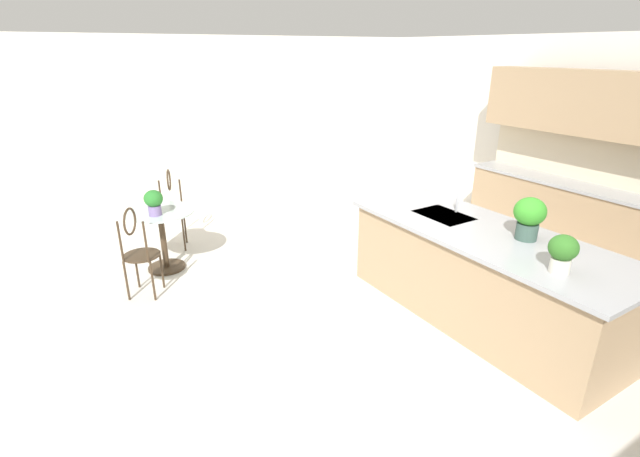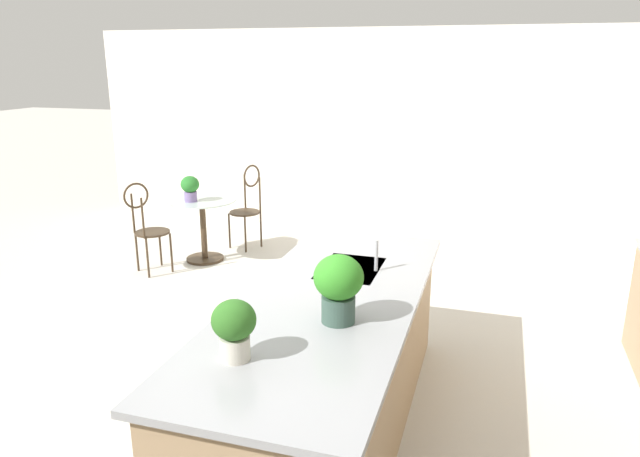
# 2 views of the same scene
# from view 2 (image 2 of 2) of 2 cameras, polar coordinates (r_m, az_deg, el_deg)

# --- Properties ---
(ground_plane) EXTENTS (40.00, 40.00, 0.00)m
(ground_plane) POSITION_cam_2_polar(r_m,az_deg,el_deg) (4.53, -8.86, -14.77)
(ground_plane) COLOR beige
(wall_left_window) EXTENTS (0.12, 7.80, 2.70)m
(wall_left_window) POSITION_cam_2_polar(r_m,az_deg,el_deg) (7.98, 4.20, 9.27)
(wall_left_window) COLOR silver
(wall_left_window) RESTS_ON ground
(kitchen_island) EXTENTS (2.80, 1.06, 0.92)m
(kitchen_island) POSITION_cam_2_polar(r_m,az_deg,el_deg) (3.78, 0.78, -13.13)
(kitchen_island) COLOR tan
(kitchen_island) RESTS_ON ground
(bistro_table) EXTENTS (0.80, 0.80, 0.74)m
(bistro_table) POSITION_cam_2_polar(r_m,az_deg,el_deg) (7.00, -11.31, 0.45)
(bistro_table) COLOR #3D2D1E
(bistro_table) RESTS_ON ground
(chair_near_window) EXTENTS (0.52, 0.49, 1.04)m
(chair_near_window) POSITION_cam_2_polar(r_m,az_deg,el_deg) (7.40, -7.08, 2.51)
(chair_near_window) COLOR #3D2D1E
(chair_near_window) RESTS_ON ground
(chair_by_island) EXTENTS (0.53, 0.53, 1.04)m
(chair_by_island) POSITION_cam_2_polar(r_m,az_deg,el_deg) (6.70, -16.53, 0.47)
(chair_by_island) COLOR #3D2D1E
(chair_by_island) RESTS_ON ground
(sink_faucet) EXTENTS (0.02, 0.02, 0.22)m
(sink_faucet) POSITION_cam_2_polar(r_m,az_deg,el_deg) (4.00, 5.50, -2.64)
(sink_faucet) COLOR #B2B5BA
(sink_faucet) RESTS_ON kitchen_island
(potted_plant_on_table) EXTENTS (0.21, 0.21, 0.29)m
(potted_plant_on_table) POSITION_cam_2_polar(r_m,az_deg,el_deg) (6.83, -12.54, 3.97)
(potted_plant_on_table) COLOR #7A669E
(potted_plant_on_table) RESTS_ON bistro_table
(potted_plant_counter_near) EXTENTS (0.27, 0.27, 0.39)m
(potted_plant_counter_near) POSITION_cam_2_polar(r_m,az_deg,el_deg) (3.19, 1.82, -5.45)
(potted_plant_counter_near) COLOR #385147
(potted_plant_counter_near) RESTS_ON kitchen_island
(potted_plant_counter_far) EXTENTS (0.22, 0.22, 0.30)m
(potted_plant_counter_far) POSITION_cam_2_polar(r_m,az_deg,el_deg) (2.86, -8.37, -9.39)
(potted_plant_counter_far) COLOR beige
(potted_plant_counter_far) RESTS_ON kitchen_island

